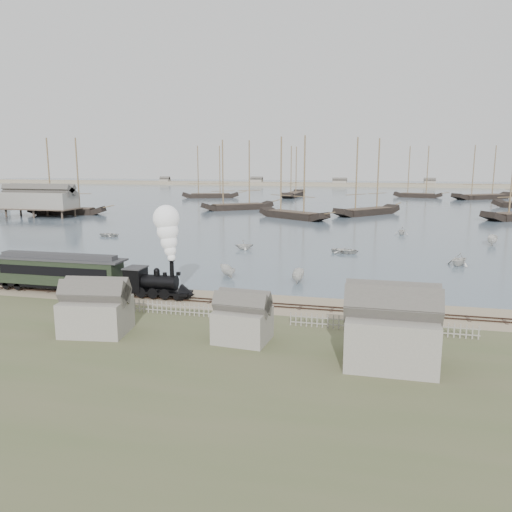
# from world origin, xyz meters

# --- Properties ---
(ground) EXTENTS (600.00, 600.00, 0.00)m
(ground) POSITION_xyz_m (0.00, 0.00, 0.00)
(ground) COLOR tan
(ground) RESTS_ON ground
(harbor_water) EXTENTS (600.00, 336.00, 0.06)m
(harbor_water) POSITION_xyz_m (0.00, 170.00, 0.03)
(harbor_water) COLOR #475866
(harbor_water) RESTS_ON ground
(rail_track) EXTENTS (120.00, 1.80, 0.16)m
(rail_track) POSITION_xyz_m (0.00, -2.00, 0.04)
(rail_track) COLOR #31221B
(rail_track) RESTS_ON ground
(picket_fence_west) EXTENTS (19.00, 0.10, 1.20)m
(picket_fence_west) POSITION_xyz_m (-6.50, -7.00, 0.00)
(picket_fence_west) COLOR gray
(picket_fence_west) RESTS_ON ground
(picket_fence_east) EXTENTS (15.00, 0.10, 1.20)m
(picket_fence_east) POSITION_xyz_m (12.50, -7.50, 0.00)
(picket_fence_east) COLOR gray
(picket_fence_east) RESTS_ON ground
(shed_left) EXTENTS (5.00, 4.00, 4.10)m
(shed_left) POSITION_xyz_m (-10.00, -13.00, 0.00)
(shed_left) COLOR gray
(shed_left) RESTS_ON ground
(shed_mid) EXTENTS (4.00, 3.50, 3.60)m
(shed_mid) POSITION_xyz_m (2.00, -12.00, 0.00)
(shed_mid) COLOR gray
(shed_mid) RESTS_ON ground
(shed_right) EXTENTS (6.00, 5.00, 5.10)m
(shed_right) POSITION_xyz_m (13.00, -14.00, 0.00)
(shed_right) COLOR gray
(shed_right) RESTS_ON ground
(far_spit) EXTENTS (500.00, 20.00, 1.80)m
(far_spit) POSITION_xyz_m (0.00, 250.00, 0.00)
(far_spit) COLOR tan
(far_spit) RESTS_ON ground
(locomotive) EXTENTS (7.33, 2.74, 9.14)m
(locomotive) POSITION_xyz_m (-8.79, -2.00, 4.22)
(locomotive) COLOR black
(locomotive) RESTS_ON ground
(passenger_coach) EXTENTS (14.77, 2.85, 3.59)m
(passenger_coach) POSITION_xyz_m (-20.93, -2.00, 2.26)
(passenger_coach) COLOR black
(passenger_coach) RESTS_ON ground
(beached_dinghy) EXTENTS (2.88, 3.80, 0.74)m
(beached_dinghy) POSITION_xyz_m (-18.71, -0.04, 0.37)
(beached_dinghy) COLOR silver
(beached_dinghy) RESTS_ON ground
(rowboat_0) EXTENTS (5.25, 4.82, 0.89)m
(rowboat_0) POSITION_xyz_m (-21.12, 9.71, 0.50)
(rowboat_0) COLOR silver
(rowboat_0) RESTS_ON harbor_water
(rowboat_1) EXTENTS (3.21, 3.48, 1.53)m
(rowboat_1) POSITION_xyz_m (-8.42, 27.51, 0.82)
(rowboat_1) COLOR silver
(rowboat_1) RESTS_ON harbor_water
(rowboat_2) EXTENTS (3.41, 3.08, 1.30)m
(rowboat_2) POSITION_xyz_m (-5.56, 8.83, 0.71)
(rowboat_2) COLOR silver
(rowboat_2) RESTS_ON harbor_water
(rowboat_3) EXTENTS (3.51, 4.50, 0.85)m
(rowboat_3) POSITION_xyz_m (7.33, 27.97, 0.49)
(rowboat_3) COLOR silver
(rowboat_3) RESTS_ON harbor_water
(rowboat_4) EXTENTS (4.47, 4.41, 1.78)m
(rowboat_4) POSITION_xyz_m (22.68, 22.19, 0.95)
(rowboat_4) COLOR silver
(rowboat_4) RESTS_ON harbor_water
(rowboat_5) EXTENTS (4.33, 2.50, 1.57)m
(rowboat_5) POSITION_xyz_m (30.69, 41.56, 0.85)
(rowboat_5) COLOR silver
(rowboat_5) RESTS_ON harbor_water
(rowboat_6) EXTENTS (2.92, 3.99, 0.80)m
(rowboat_6) POSITION_xyz_m (-36.69, 35.14, 0.46)
(rowboat_6) COLOR silver
(rowboat_6) RESTS_ON harbor_water
(rowboat_7) EXTENTS (3.42, 3.10, 1.56)m
(rowboat_7) POSITION_xyz_m (16.54, 50.44, 0.84)
(rowboat_7) COLOR silver
(rowboat_7) RESTS_ON harbor_water
(rowboat_8) EXTENTS (3.57, 1.53, 1.35)m
(rowboat_8) POSITION_xyz_m (3.18, 8.00, 0.74)
(rowboat_8) COLOR silver
(rowboat_8) RESTS_ON harbor_water
(schooner_0) EXTENTS (20.18, 8.38, 20.00)m
(schooner_0) POSITION_xyz_m (-67.74, 68.46, 10.06)
(schooner_0) COLOR black
(schooner_0) RESTS_ON harbor_water
(schooner_1) EXTENTS (19.88, 16.73, 20.00)m
(schooner_1) POSITION_xyz_m (-27.68, 92.30, 10.06)
(schooner_1) COLOR black
(schooner_1) RESTS_ON harbor_water
(schooner_2) EXTENTS (19.46, 15.38, 20.00)m
(schooner_2) POSITION_xyz_m (-8.18, 73.09, 10.06)
(schooner_2) COLOR black
(schooner_2) RESTS_ON harbor_water
(schooner_3) EXTENTS (17.67, 19.81, 20.00)m
(schooner_3) POSITION_xyz_m (9.29, 86.30, 10.06)
(schooner_3) COLOR black
(schooner_3) RESTS_ON harbor_water
(schooner_6) EXTENTS (22.14, 11.70, 20.00)m
(schooner_6) POSITION_xyz_m (-51.12, 136.71, 10.06)
(schooner_6) COLOR black
(schooner_6) RESTS_ON harbor_water
(schooner_7) EXTENTS (6.86, 24.56, 20.00)m
(schooner_7) POSITION_xyz_m (-20.89, 150.89, 10.06)
(schooner_7) COLOR black
(schooner_7) RESTS_ON harbor_water
(schooner_8) EXTENTS (18.54, 8.18, 20.00)m
(schooner_8) POSITION_xyz_m (27.02, 157.45, 10.06)
(schooner_8) COLOR black
(schooner_8) RESTS_ON harbor_water
(schooner_9) EXTENTS (24.88, 19.80, 20.00)m
(schooner_9) POSITION_xyz_m (50.33, 155.50, 10.06)
(schooner_9) COLOR black
(schooner_9) RESTS_ON harbor_water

